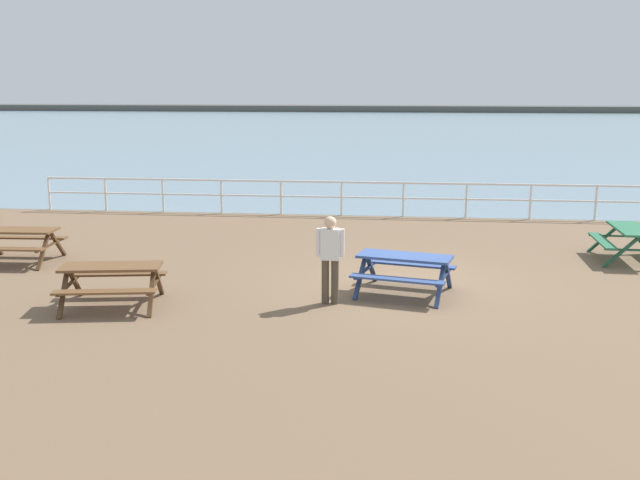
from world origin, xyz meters
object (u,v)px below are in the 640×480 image
picnic_table_far_left (405,265)px  visitor (330,254)px  picnic_table_mid_centre (112,275)px  picnic_table_near_right (631,236)px  picnic_table_near_left (17,237)px

picnic_table_far_left → visitor: (-1.38, -0.80, 0.36)m
picnic_table_mid_centre → picnic_table_far_left: bearing=5.0°
picnic_table_near_right → picnic_table_mid_centre: 11.60m
picnic_table_far_left → picnic_table_mid_centre: bearing=-152.0°
picnic_table_near_right → picnic_table_mid_centre: size_ratio=0.91×
picnic_table_near_left → visitor: visitor is taller
picnic_table_near_left → picnic_table_mid_centre: same height
picnic_table_mid_centre → visitor: visitor is taller
visitor → picnic_table_near_left: bearing=-106.9°
picnic_table_near_left → visitor: bearing=-20.7°
picnic_table_near_right → picnic_table_far_left: 6.21m
picnic_table_near_left → picnic_table_far_left: (8.85, -1.61, 0.00)m
picnic_table_near_right → visitor: 7.81m
picnic_table_mid_centre → picnic_table_near_right: bearing=14.6°
picnic_table_near_left → picnic_table_mid_centre: bearing=-43.7°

